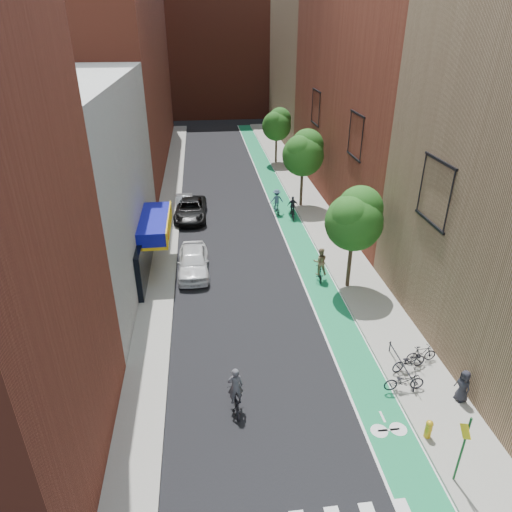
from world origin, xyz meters
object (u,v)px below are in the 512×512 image
object	(u,v)px
cyclist_lead	(236,396)
cyclist_lane_far	(277,202)
parked_car_silver	(185,204)
pedestrian	(463,386)
parked_car_white	(193,261)
fire_hydrant	(429,428)
cyclist_lane_mid	(293,210)
cyclist_lane_near	(320,266)
parked_car_black	(191,209)

from	to	relation	value
cyclist_lead	cyclist_lane_far	bearing A→B (deg)	-106.62
cyclist_lead	cyclist_lane_far	xyz separation A→B (m)	(5.23, 21.78, 0.28)
parked_car_silver	cyclist_lead	distance (m)	23.27
cyclist_lane_far	pedestrian	bearing A→B (deg)	91.45
parked_car_white	fire_hydrant	xyz separation A→B (m)	(9.12, -14.62, -0.24)
cyclist_lane_far	pedestrian	xyz separation A→B (m)	(4.40, -22.50, -0.09)
cyclist_lane_far	cyclist_lead	bearing A→B (deg)	66.88
parked_car_white	cyclist_lead	distance (m)	12.31
parked_car_white	cyclist_lane_mid	bearing A→B (deg)	45.46
cyclist_lane_far	fire_hydrant	distance (m)	24.32
cyclist_lead	cyclist_lane_near	world-z (taller)	cyclist_lane_near
cyclist_lane_mid	fire_hydrant	size ratio (longest dim) A/B	2.30
pedestrian	fire_hydrant	bearing A→B (deg)	-65.25
parked_car_black	cyclist_lead	size ratio (longest dim) A/B	2.58
parked_car_black	cyclist_lane_far	size ratio (longest dim) A/B	2.59
parked_car_white	cyclist_lane_far	size ratio (longest dim) A/B	2.28
cyclist_lane_near	cyclist_lane_mid	xyz separation A→B (m)	(0.23, 10.13, -0.26)
parked_car_black	cyclist_lane_far	distance (m)	7.28
parked_car_silver	fire_hydrant	distance (m)	27.42
cyclist_lane_far	fire_hydrant	world-z (taller)	cyclist_lane_far
cyclist_lane_mid	pedestrian	size ratio (longest dim) A/B	1.25
parked_car_silver	cyclist_lane_near	world-z (taller)	cyclist_lane_near
parked_car_white	parked_car_silver	distance (m)	10.98
cyclist_lane_near	cyclist_lane_far	distance (m)	11.48
cyclist_lane_mid	fire_hydrant	xyz separation A→B (m)	(0.94, -22.92, -0.13)
parked_car_white	cyclist_lead	bearing A→B (deg)	-81.61
cyclist_lane_mid	cyclist_lead	bearing A→B (deg)	79.06
pedestrian	cyclist_lane_near	bearing A→B (deg)	-174.66
parked_car_black	parked_car_silver	xyz separation A→B (m)	(-0.53, 1.54, -0.09)
parked_car_black	parked_car_silver	world-z (taller)	parked_car_black
cyclist_lead	cyclist_lane_near	distance (m)	12.04
pedestrian	fire_hydrant	xyz separation A→B (m)	(-2.30, -1.72, -0.32)
parked_car_silver	pedestrian	bearing A→B (deg)	-64.79
parked_car_black	pedestrian	xyz separation A→B (m)	(11.67, -22.31, 0.15)
cyclist_lane_far	cyclist_lane_mid	bearing A→B (deg)	121.86
pedestrian	fire_hydrant	world-z (taller)	pedestrian
fire_hydrant	cyclist_lead	bearing A→B (deg)	161.55
cyclist_lane_near	pedestrian	world-z (taller)	cyclist_lane_near
parked_car_silver	fire_hydrant	xyz separation A→B (m)	(9.90, -25.57, -0.09)
parked_car_silver	cyclist_lane_far	bearing A→B (deg)	-11.66
parked_car_black	parked_car_silver	distance (m)	1.63
fire_hydrant	parked_car_black	bearing A→B (deg)	111.31
parked_car_white	pedestrian	distance (m)	17.23
cyclist_lane_mid	pedestrian	distance (m)	21.44
cyclist_lead	cyclist_lane_mid	size ratio (longest dim) A/B	1.12
parked_car_white	parked_car_black	size ratio (longest dim) A/B	0.88
parked_car_black	fire_hydrant	bearing A→B (deg)	-66.55
parked_car_black	cyclist_lead	world-z (taller)	cyclist_lead
cyclist_lane_mid	fire_hydrant	bearing A→B (deg)	98.75
cyclist_lane_far	cyclist_lane_near	bearing A→B (deg)	85.03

